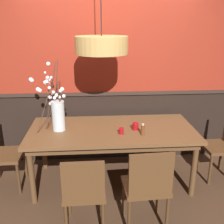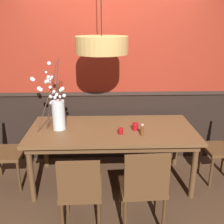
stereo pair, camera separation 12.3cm
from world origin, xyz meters
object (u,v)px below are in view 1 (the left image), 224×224
at_px(chair_head_east_end, 224,142).
at_px(candle_holder_nearer_center, 121,131).
at_px(condiment_bottle, 143,130).
at_px(dining_table, 112,134).
at_px(chair_far_side_right, 126,120).
at_px(chair_near_side_right, 147,185).
at_px(vase_with_blossoms, 57,112).
at_px(pendant_lamp, 101,45).
at_px(candle_holder_nearer_edge, 135,126).
at_px(chair_far_side_left, 86,123).
at_px(chair_near_side_left, 84,190).

height_order(chair_head_east_end, candle_holder_nearer_center, chair_head_east_end).
distance_m(chair_head_east_end, condiment_bottle, 1.22).
relative_size(dining_table, chair_far_side_right, 2.25).
distance_m(dining_table, chair_near_side_right, 0.97).
distance_m(chair_far_side_right, chair_head_east_end, 1.54).
distance_m(chair_far_side_right, candle_holder_nearer_center, 1.16).
relative_size(vase_with_blossoms, pendant_lamp, 0.74).
distance_m(candle_holder_nearer_edge, pendant_lamp, 1.08).
bearing_deg(chair_near_side_right, pendant_lamp, 112.85).
distance_m(chair_far_side_left, candle_holder_nearer_center, 1.22).
bearing_deg(chair_near_side_left, chair_far_side_right, 70.92).
height_order(dining_table, chair_near_side_right, chair_near_side_right).
bearing_deg(chair_far_side_left, chair_far_side_right, 1.60).
xyz_separation_m(chair_near_side_left, chair_head_east_end, (1.86, 0.91, 0.02)).
bearing_deg(pendant_lamp, chair_near_side_left, -103.04).
bearing_deg(chair_far_side_left, dining_table, -68.56).
height_order(chair_far_side_right, chair_far_side_left, chair_far_side_right).
distance_m(dining_table, chair_far_side_right, 0.99).
relative_size(candle_holder_nearer_center, candle_holder_nearer_edge, 0.87).
distance_m(chair_near_side_right, pendant_lamp, 1.65).
relative_size(dining_table, chair_near_side_left, 2.40).
xyz_separation_m(chair_far_side_right, pendant_lamp, (-0.42, -0.88, 1.29)).
bearing_deg(chair_far_side_right, chair_far_side_left, -178.40).
xyz_separation_m(chair_far_side_right, chair_near_side_right, (-0.01, -1.85, 0.02)).
relative_size(chair_far_side_right, candle_holder_nearer_center, 12.02).
bearing_deg(candle_holder_nearer_center, vase_with_blossoms, 165.49).
bearing_deg(chair_near_side_right, chair_far_side_left, 109.42).
height_order(chair_near_side_right, candle_holder_nearer_center, chair_near_side_right).
bearing_deg(pendant_lamp, vase_with_blossoms, -178.13).
bearing_deg(condiment_bottle, vase_with_blossoms, 166.38).
bearing_deg(chair_far_side_right, candle_holder_nearer_center, -99.97).
distance_m(chair_far_side_right, chair_far_side_left, 0.66).
height_order(condiment_bottle, pendant_lamp, pendant_lamp).
xyz_separation_m(chair_far_side_right, candle_holder_nearer_edge, (-0.00, -0.99, 0.30)).
bearing_deg(candle_holder_nearer_center, pendant_lamp, 134.59).
xyz_separation_m(chair_far_side_right, chair_far_side_left, (-0.65, -0.02, -0.01)).
bearing_deg(chair_near_side_right, candle_holder_nearer_center, 104.04).
distance_m(chair_head_east_end, candle_holder_nearer_edge, 1.26).
xyz_separation_m(candle_holder_nearer_edge, pendant_lamp, (-0.41, 0.10, 1.00)).
height_order(chair_near_side_left, chair_near_side_right, chair_near_side_right).
bearing_deg(candle_holder_nearer_edge, chair_head_east_end, 2.28).
bearing_deg(chair_head_east_end, dining_table, 179.84).
relative_size(chair_near_side_right, candle_holder_nearer_center, 11.93).
distance_m(vase_with_blossoms, condiment_bottle, 1.09).
height_order(vase_with_blossoms, pendant_lamp, pendant_lamp).
relative_size(dining_table, candle_holder_nearer_edge, 23.56).
distance_m(chair_far_side_left, chair_head_east_end, 2.09).
relative_size(chair_far_side_left, vase_with_blossoms, 1.01).
xyz_separation_m(chair_near_side_right, candle_holder_nearer_center, (-0.18, 0.74, 0.27)).
relative_size(chair_far_side_left, pendant_lamp, 0.75).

